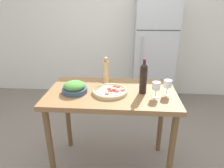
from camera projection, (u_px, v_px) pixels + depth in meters
ground_plane at (112, 164)px, 2.27m from camera, size 14.00×14.00×0.00m
wall_back at (120, 26)px, 3.64m from camera, size 6.40×0.08×2.60m
refrigerator at (153, 52)px, 3.39m from camera, size 0.65×0.69×1.84m
prep_counter at (112, 102)px, 1.97m from camera, size 1.23×0.71×0.92m
wine_bottle at (143, 78)px, 1.83m from camera, size 0.07×0.07×0.33m
wine_glass_near at (156, 87)px, 1.76m from camera, size 0.07×0.07×0.14m
wine_glass_far at (168, 84)px, 1.81m from camera, size 0.07×0.07×0.14m
pepper_mill at (106, 70)px, 2.08m from camera, size 0.06×0.06×0.28m
salad_bowl at (75, 88)px, 1.88m from camera, size 0.24×0.24×0.11m
homemade_pizza at (110, 91)px, 1.88m from camera, size 0.33×0.33×0.03m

